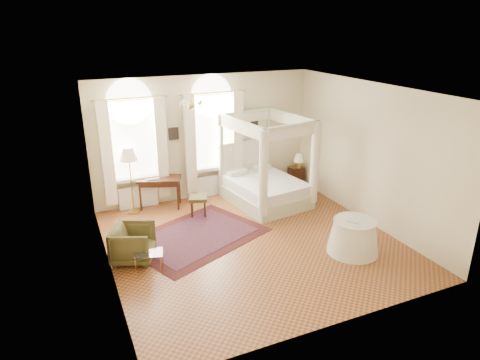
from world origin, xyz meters
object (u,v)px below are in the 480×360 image
object	(u,v)px
coffee_table	(148,254)
side_table	(353,236)
canopy_bed	(266,184)
nightstand	(296,176)
writing_desk	(160,182)
floor_lamp	(129,158)
stool	(198,199)
armchair	(133,243)

from	to	relation	value
coffee_table	side_table	size ratio (longest dim) A/B	0.60
canopy_bed	nightstand	size ratio (longest dim) A/B	4.33
writing_desk	floor_lamp	bearing A→B (deg)	-174.32
canopy_bed	stool	bearing A→B (deg)	-179.55
nightstand	floor_lamp	world-z (taller)	floor_lamp
writing_desk	stool	size ratio (longest dim) A/B	2.20
stool	floor_lamp	distance (m)	1.97
canopy_bed	side_table	xyz separation A→B (m)	(0.47, -3.08, -0.17)
canopy_bed	nightstand	bearing A→B (deg)	30.90
side_table	coffee_table	bearing A→B (deg)	165.77
canopy_bed	stool	xyz separation A→B (m)	(-1.90, -0.02, -0.11)
canopy_bed	armchair	size ratio (longest dim) A/B	2.91
canopy_bed	writing_desk	distance (m)	2.78
writing_desk	armchair	world-z (taller)	writing_desk
coffee_table	armchair	bearing A→B (deg)	111.21
writing_desk	stool	world-z (taller)	writing_desk
armchair	side_table	size ratio (longest dim) A/B	0.76
nightstand	stool	bearing A→B (deg)	-165.35
armchair	floor_lamp	world-z (taller)	floor_lamp
canopy_bed	writing_desk	world-z (taller)	canopy_bed
coffee_table	stool	bearing A→B (deg)	50.13
armchair	nightstand	bearing A→B (deg)	-41.92
coffee_table	floor_lamp	world-z (taller)	floor_lamp
nightstand	side_table	size ratio (longest dim) A/B	0.51
floor_lamp	nightstand	bearing A→B (deg)	0.86
floor_lamp	side_table	world-z (taller)	floor_lamp
nightstand	stool	distance (m)	3.44
stool	coffee_table	xyz separation A→B (m)	(-1.70, -2.03, -0.07)
floor_lamp	coffee_table	bearing A→B (deg)	-94.69
coffee_table	side_table	distance (m)	4.19
armchair	side_table	xyz separation A→B (m)	(4.26, -1.53, -0.01)
coffee_table	side_table	xyz separation A→B (m)	(4.06, -1.03, 0.02)
canopy_bed	side_table	world-z (taller)	canopy_bed
canopy_bed	floor_lamp	world-z (taller)	canopy_bed
floor_lamp	writing_desk	bearing A→B (deg)	5.68
stool	coffee_table	size ratio (longest dim) A/B	0.86
side_table	writing_desk	bearing A→B (deg)	128.34
nightstand	armchair	bearing A→B (deg)	-155.28
stool	armchair	distance (m)	2.43
coffee_table	floor_lamp	size ratio (longest dim) A/B	0.37
writing_desk	side_table	xyz separation A→B (m)	(3.11, -3.93, -0.33)
stool	side_table	xyz separation A→B (m)	(2.37, -3.06, -0.06)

